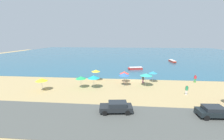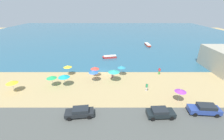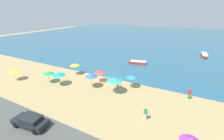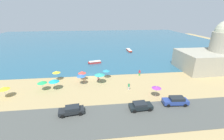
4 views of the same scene
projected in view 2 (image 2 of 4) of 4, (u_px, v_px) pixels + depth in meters
name	position (u px, v px, depth m)	size (l,w,h in m)	color
ground_plane	(102.00, 72.00, 36.87)	(160.00, 160.00, 0.00)	tan
sea	(107.00, 33.00, 87.32)	(150.00, 110.00, 0.05)	#295C76
coastal_road	(94.00, 126.00, 20.34)	(80.00, 8.00, 0.06)	#4B4E4A
beach_umbrella_0	(63.00, 76.00, 29.80)	(2.29, 2.29, 2.51)	#B2B2B7
beach_umbrella_1	(180.00, 91.00, 24.80)	(1.87, 1.87, 2.43)	#B2B2B7
beach_umbrella_2	(113.00, 71.00, 31.63)	(2.46, 2.46, 2.65)	#B2B2B7
beach_umbrella_3	(67.00, 66.00, 34.34)	(1.90, 1.90, 2.51)	#B2B2B7
beach_umbrella_4	(51.00, 77.00, 29.72)	(1.99, 1.99, 2.31)	#B2B2B7
beach_umbrella_5	(93.00, 71.00, 31.50)	(2.07, 2.07, 2.66)	#B2B2B7
beach_umbrella_6	(121.00, 67.00, 34.33)	(1.89, 1.89, 2.45)	#B2B2B7
beach_umbrella_7	(11.00, 82.00, 27.71)	(2.10, 2.10, 2.38)	#B2B2B7
beach_umbrella_8	(94.00, 68.00, 33.86)	(1.97, 1.97, 2.43)	#B2B2B7
bather_0	(159.00, 71.00, 35.34)	(0.56, 0.29, 1.74)	green
bather_1	(146.00, 86.00, 28.39)	(0.56, 0.30, 1.75)	silver
bather_2	(112.00, 73.00, 33.87)	(0.56, 0.29, 1.72)	#D46C93
parked_car_0	(79.00, 112.00, 21.87)	(4.31, 2.22, 1.40)	black
parked_car_1	(204.00, 109.00, 22.46)	(4.65, 2.13, 1.55)	navy
parked_car_2	(160.00, 112.00, 21.83)	(4.09, 2.08, 1.36)	black
skiff_nearshore	(109.00, 57.00, 46.55)	(4.45, 2.42, 0.73)	#BA3331
skiff_offshore	(147.00, 45.00, 60.85)	(1.61, 5.74, 0.72)	#B93524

